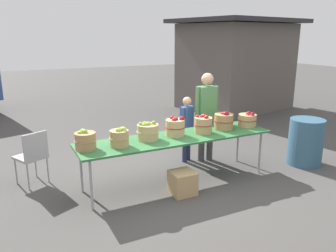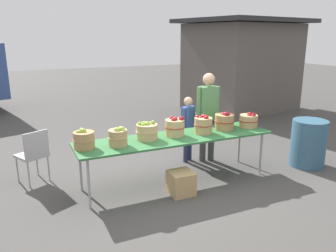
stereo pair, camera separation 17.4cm
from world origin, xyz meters
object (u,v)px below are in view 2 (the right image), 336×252
(apple_basket_green_1, at_px, (118,137))
(folding_chair, at_px, (34,152))
(apple_basket_red_2, at_px, (224,121))
(vendor_adult, at_px, (208,111))
(apple_basket_green_0, at_px, (84,139))
(child_customer, at_px, (188,124))
(apple_basket_red_3, at_px, (249,120))
(apple_basket_green_2, at_px, (147,131))
(produce_crate, at_px, (181,183))
(apple_basket_red_1, at_px, (203,125))
(market_table, at_px, (176,139))
(trash_barrel, at_px, (308,143))
(apple_basket_red_0, at_px, (175,127))

(apple_basket_green_1, bearing_deg, folding_chair, 139.43)
(apple_basket_red_2, bearing_deg, vendor_adult, 88.51)
(apple_basket_green_1, relative_size, folding_chair, 0.34)
(apple_basket_green_0, height_order, child_customer, child_customer)
(apple_basket_green_0, relative_size, child_customer, 0.25)
(apple_basket_green_0, relative_size, apple_basket_red_3, 0.94)
(apple_basket_green_0, xyz_separation_m, apple_basket_red_2, (2.31, 0.01, 0.01))
(apple_basket_green_2, relative_size, apple_basket_red_3, 1.04)
(apple_basket_green_0, bearing_deg, produce_crate, -19.57)
(apple_basket_green_1, xyz_separation_m, apple_basket_red_1, (1.42, 0.06, 0.01))
(folding_chair, bearing_deg, apple_basket_green_0, 99.96)
(market_table, height_order, apple_basket_red_2, apple_basket_red_2)
(apple_basket_red_2, bearing_deg, apple_basket_green_0, -179.74)
(folding_chair, bearing_deg, trash_barrel, 137.94)
(apple_basket_green_0, relative_size, apple_basket_green_2, 0.91)
(folding_chair, bearing_deg, child_customer, 149.94)
(apple_basket_green_0, distance_m, apple_basket_red_2, 2.31)
(market_table, xyz_separation_m, folding_chair, (-2.03, 0.89, -0.21))
(apple_basket_green_1, relative_size, apple_basket_green_2, 0.85)
(market_table, height_order, trash_barrel, trash_barrel)
(vendor_adult, height_order, child_customer, vendor_adult)
(apple_basket_green_2, distance_m, produce_crate, 0.92)
(apple_basket_green_2, distance_m, apple_basket_red_2, 1.37)
(child_customer, xyz_separation_m, folding_chair, (-2.63, 0.15, -0.20))
(market_table, distance_m, apple_basket_red_1, 0.52)
(market_table, bearing_deg, apple_basket_green_2, 171.47)
(produce_crate, bearing_deg, apple_basket_green_0, 160.43)
(market_table, distance_m, apple_basket_red_0, 0.19)
(apple_basket_green_2, xyz_separation_m, apple_basket_red_0, (0.47, -0.00, 0.01))
(apple_basket_red_0, relative_size, trash_barrel, 0.38)
(apple_basket_green_0, xyz_separation_m, child_customer, (1.99, 0.70, -0.17))
(apple_basket_red_0, height_order, child_customer, child_customer)
(market_table, distance_m, vendor_adult, 1.14)
(apple_basket_red_1, distance_m, vendor_adult, 0.75)
(apple_basket_green_2, distance_m, apple_basket_red_0, 0.47)
(market_table, height_order, apple_basket_green_0, apple_basket_green_0)
(apple_basket_red_1, distance_m, apple_basket_red_2, 0.43)
(market_table, relative_size, apple_basket_green_2, 9.13)
(apple_basket_green_0, bearing_deg, apple_basket_green_2, 1.76)
(apple_basket_green_1, height_order, vendor_adult, vendor_adult)
(vendor_adult, bearing_deg, apple_basket_red_2, 96.83)
(apple_basket_green_2, relative_size, produce_crate, 0.98)
(apple_basket_green_1, height_order, trash_barrel, apple_basket_green_1)
(apple_basket_red_0, bearing_deg, produce_crate, -104.97)
(apple_basket_green_2, bearing_deg, apple_basket_red_2, -0.77)
(market_table, height_order, apple_basket_green_2, apple_basket_green_2)
(apple_basket_red_3, xyz_separation_m, trash_barrel, (1.06, -0.36, -0.45))
(apple_basket_red_0, bearing_deg, apple_basket_red_1, -6.96)
(apple_basket_green_2, xyz_separation_m, vendor_adult, (1.38, 0.54, 0.08))
(apple_basket_red_2, bearing_deg, apple_basket_red_0, 178.87)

